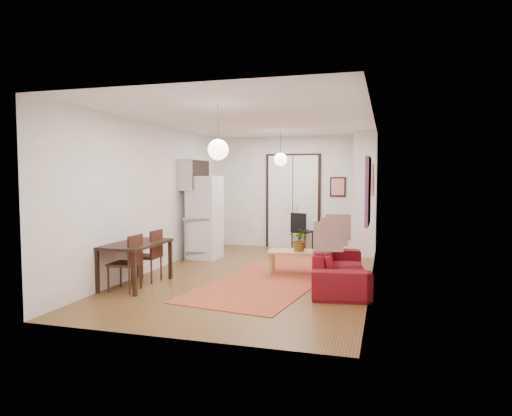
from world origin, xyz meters
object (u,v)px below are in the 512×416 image
(dining_chair_far, at_px, (128,257))
(fridge, at_px, (205,217))
(sofa, at_px, (339,266))
(coffee_table, at_px, (295,254))
(dining_table, at_px, (136,247))
(dining_chair_near, at_px, (149,251))
(black_side_chair, at_px, (303,228))
(kitchen_counter, at_px, (203,230))

(dining_chair_far, bearing_deg, fridge, 176.74)
(sofa, relative_size, fridge, 1.22)
(coffee_table, xyz_separation_m, dining_table, (-2.43, -1.67, 0.27))
(dining_chair_near, xyz_separation_m, black_side_chair, (2.06, 4.15, 0.03))
(dining_table, height_order, dining_chair_far, dining_chair_far)
(dining_chair_far, bearing_deg, sofa, 109.14)
(fridge, xyz_separation_m, black_side_chair, (1.92, 1.86, -0.38))
(dining_table, height_order, black_side_chair, black_side_chair)
(sofa, height_order, fridge, fridge)
(dining_chair_near, bearing_deg, coffee_table, 116.25)
(coffee_table, height_order, dining_chair_near, dining_chair_near)
(fridge, distance_m, dining_chair_far, 3.02)
(kitchen_counter, height_order, dining_chair_near, kitchen_counter)
(sofa, relative_size, dining_chair_near, 2.49)
(dining_chair_far, bearing_deg, black_side_chair, 156.37)
(coffee_table, bearing_deg, dining_chair_near, -153.11)
(coffee_table, xyz_separation_m, kitchen_counter, (-2.43, 1.29, 0.23))
(dining_table, xyz_separation_m, dining_chair_far, (0.00, -0.26, -0.13))
(kitchen_counter, relative_size, dining_chair_near, 1.42)
(dining_chair_near, bearing_deg, dining_chair_far, -0.64)
(dining_table, bearing_deg, dining_chair_far, -90.00)
(kitchen_counter, relative_size, fridge, 0.70)
(dining_chair_far, height_order, black_side_chair, black_side_chair)
(fridge, bearing_deg, kitchen_counter, 123.43)
(dining_table, relative_size, dining_chair_near, 1.47)
(sofa, distance_m, coffee_table, 1.17)
(dining_chair_near, distance_m, black_side_chair, 4.64)
(black_side_chair, bearing_deg, dining_chair_near, 83.85)
(coffee_table, distance_m, black_side_chair, 2.95)
(fridge, height_order, dining_chair_far, fridge)
(sofa, height_order, dining_table, dining_table)
(fridge, bearing_deg, dining_chair_near, -91.06)
(coffee_table, xyz_separation_m, dining_chair_near, (-2.43, -1.23, 0.14))
(kitchen_counter, relative_size, dining_chair_far, 1.42)
(kitchen_counter, xyz_separation_m, dining_table, (-0.00, -2.96, 0.04))
(sofa, relative_size, black_side_chair, 2.40)
(dining_table, bearing_deg, fridge, 87.13)
(coffee_table, relative_size, dining_chair_near, 1.15)
(dining_table, bearing_deg, dining_chair_near, 90.00)
(sofa, distance_m, kitchen_counter, 3.91)
(kitchen_counter, bearing_deg, sofa, -39.20)
(coffee_table, xyz_separation_m, fridge, (-2.29, 1.06, 0.55))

